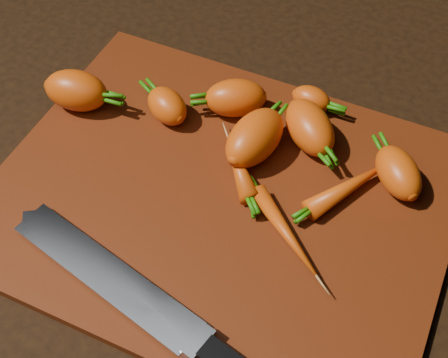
% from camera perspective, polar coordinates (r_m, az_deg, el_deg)
% --- Properties ---
extents(ground, '(2.00, 2.00, 0.01)m').
position_cam_1_polar(ground, '(0.71, -0.34, -2.32)').
color(ground, black).
extents(cutting_board, '(0.50, 0.40, 0.01)m').
position_cam_1_polar(cutting_board, '(0.70, -0.34, -1.80)').
color(cutting_board, '#4C1B07').
rests_on(cutting_board, ground).
extents(carrot_0, '(0.09, 0.06, 0.05)m').
position_cam_1_polar(carrot_0, '(0.79, -13.37, 7.88)').
color(carrot_0, '#E44F0A').
rests_on(carrot_0, cutting_board).
extents(carrot_1, '(0.07, 0.06, 0.04)m').
position_cam_1_polar(carrot_1, '(0.76, -5.23, 6.67)').
color(carrot_1, '#E44F0A').
rests_on(carrot_1, cutting_board).
extents(carrot_2, '(0.09, 0.09, 0.05)m').
position_cam_1_polar(carrot_2, '(0.74, 7.82, 4.72)').
color(carrot_2, '#E44F0A').
rests_on(carrot_2, cutting_board).
extents(carrot_3, '(0.07, 0.10, 0.05)m').
position_cam_1_polar(carrot_3, '(0.72, 2.83, 3.79)').
color(carrot_3, '#E44F0A').
rests_on(carrot_3, cutting_board).
extents(carrot_4, '(0.09, 0.08, 0.05)m').
position_cam_1_polar(carrot_4, '(0.76, 1.06, 7.42)').
color(carrot_4, '#E44F0A').
rests_on(carrot_4, cutting_board).
extents(carrot_5, '(0.05, 0.04, 0.03)m').
position_cam_1_polar(carrot_5, '(0.78, 7.99, 7.24)').
color(carrot_5, '#E44F0A').
rests_on(carrot_5, cutting_board).
extents(carrot_6, '(0.08, 0.08, 0.04)m').
position_cam_1_polar(carrot_6, '(0.71, 15.64, 0.56)').
color(carrot_6, '#E44F0A').
rests_on(carrot_6, cutting_board).
extents(carrot_7, '(0.08, 0.11, 0.02)m').
position_cam_1_polar(carrot_7, '(0.70, 11.38, -0.68)').
color(carrot_7, '#E44F0A').
rests_on(carrot_7, cutting_board).
extents(carrot_8, '(0.11, 0.09, 0.02)m').
position_cam_1_polar(carrot_8, '(0.66, 5.63, -4.79)').
color(carrot_8, '#E44F0A').
rests_on(carrot_8, cutting_board).
extents(carrot_9, '(0.08, 0.09, 0.02)m').
position_cam_1_polar(carrot_9, '(0.71, 1.35, 1.11)').
color(carrot_9, '#E44F0A').
rests_on(carrot_9, cutting_board).
extents(knife, '(0.37, 0.12, 0.02)m').
position_cam_1_polar(knife, '(0.63, -9.34, -9.63)').
color(knife, gray).
rests_on(knife, cutting_board).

